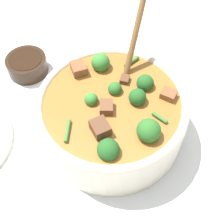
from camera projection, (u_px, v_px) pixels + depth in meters
ground_plane at (112, 131)px, 0.68m from camera, size 4.00×4.00×0.00m
stew_bowl at (112, 114)px, 0.63m from camera, size 0.30×0.32×0.27m
condiment_bowl at (27, 64)px, 0.77m from camera, size 0.10×0.10×0.04m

